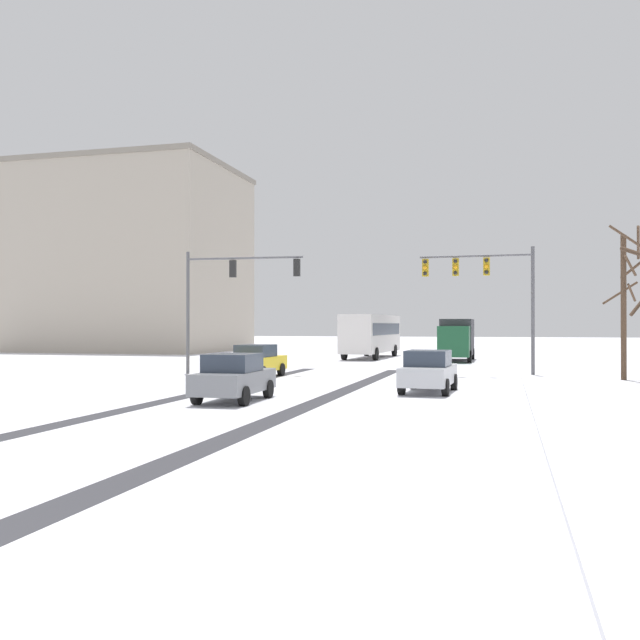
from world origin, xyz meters
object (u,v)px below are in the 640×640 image
traffic_signal_near_right (486,282)px  traffic_signal_near_left (227,286)px  car_yellow_cab_lead (257,361)px  office_building_far_left_block (134,260)px  bare_tree_sidewalk_far (625,297)px  box_truck_delivery (457,338)px  car_grey_third (234,377)px  car_silver_second (429,371)px  bus_oncoming (371,333)px

traffic_signal_near_right → traffic_signal_near_left: bearing=-171.8°
car_yellow_cab_lead → office_building_far_left_block: size_ratio=0.21×
car_yellow_cab_lead → office_building_far_left_block: (-24.66, 31.23, 8.43)m
car_yellow_cab_lead → bare_tree_sidewalk_far: 17.90m
traffic_signal_near_left → box_truck_delivery: bearing=57.5°
car_yellow_cab_lead → box_truck_delivery: size_ratio=0.56×
car_grey_third → bare_tree_sidewalk_far: 19.84m
car_grey_third → traffic_signal_near_right: bearing=60.4°
traffic_signal_near_left → traffic_signal_near_right: size_ratio=1.00×
car_grey_third → box_truck_delivery: 29.64m
car_silver_second → box_truck_delivery: (-0.52, 24.28, 0.82)m
traffic_signal_near_right → car_grey_third: 16.66m
car_grey_third → car_silver_second: bearing=38.5°
bare_tree_sidewalk_far → office_building_far_left_block: (-42.07, 28.44, 5.33)m
car_silver_second → office_building_far_left_block: 50.72m
car_grey_third → box_truck_delivery: (5.54, 29.10, 0.82)m
box_truck_delivery → bare_tree_sidewalk_far: bare_tree_sidewalk_far is taller
traffic_signal_near_right → bare_tree_sidewalk_far: bare_tree_sidewalk_far is taller
car_yellow_cab_lead → car_grey_third: size_ratio=1.01×
traffic_signal_near_left → box_truck_delivery: 20.31m
car_yellow_cab_lead → car_silver_second: bearing=-32.1°
bus_oncoming → box_truck_delivery: size_ratio=1.50×
car_silver_second → car_grey_third: bearing=-141.5°
bare_tree_sidewalk_far → office_building_far_left_block: size_ratio=0.36×
car_grey_third → bus_oncoming: size_ratio=0.37×
car_silver_second → car_grey_third: size_ratio=1.01×
traffic_signal_near_right → bare_tree_sidewalk_far: (6.39, -0.76, -0.87)m
car_silver_second → office_building_far_left_block: bearing=132.4°
office_building_far_left_block → car_yellow_cab_lead: bearing=-51.7°
bare_tree_sidewalk_far → office_building_far_left_block: bearing=145.9°
car_silver_second → car_grey_third: same height
bus_oncoming → bare_tree_sidewalk_far: (15.67, -18.86, 1.92)m
car_yellow_cab_lead → car_grey_third: 10.94m
office_building_far_left_block → traffic_signal_near_left: bearing=-52.8°
bare_tree_sidewalk_far → car_grey_third: bearing=-137.2°
car_grey_third → box_truck_delivery: box_truck_delivery is taller
car_grey_third → bus_oncoming: bus_oncoming is taller
traffic_signal_near_left → traffic_signal_near_right: same height
bus_oncoming → bare_tree_sidewalk_far: 24.59m
car_yellow_cab_lead → car_silver_second: size_ratio=1.00×
traffic_signal_near_left → bus_oncoming: (3.97, 20.00, -2.67)m
box_truck_delivery → traffic_signal_near_right: bearing=-80.7°
box_truck_delivery → bare_tree_sidewalk_far: size_ratio=1.02×
box_truck_delivery → office_building_far_left_block: (-33.22, 12.64, 7.61)m
car_silver_second → bare_tree_sidewalk_far: 12.29m
traffic_signal_near_right → bare_tree_sidewalk_far: 6.49m
car_silver_second → office_building_far_left_block: size_ratio=0.21×
car_silver_second → box_truck_delivery: bearing=91.2°
bus_oncoming → bare_tree_sidewalk_far: bearing=-50.3°
traffic_signal_near_right → bus_oncoming: bearing=117.2°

